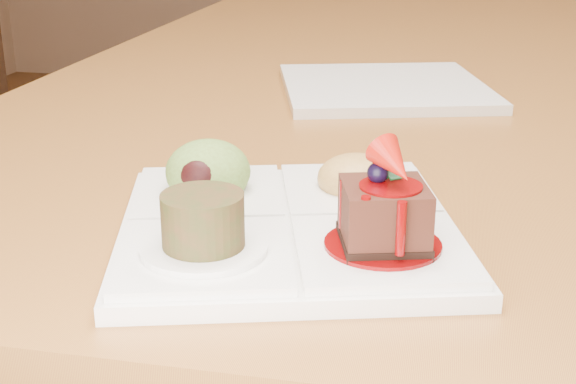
# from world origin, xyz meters

# --- Properties ---
(dining_table) EXTENTS (1.00, 1.80, 0.75)m
(dining_table) POSITION_xyz_m (0.00, 0.00, 0.68)
(dining_table) COLOR olive
(dining_table) RESTS_ON ground
(sampler_plate) EXTENTS (0.28, 0.28, 0.09)m
(sampler_plate) POSITION_xyz_m (-0.07, -0.73, 0.77)
(sampler_plate) COLOR white
(sampler_plate) RESTS_ON dining_table
(second_plate) EXTENTS (0.30, 0.30, 0.01)m
(second_plate) POSITION_xyz_m (-0.05, -0.27, 0.76)
(second_plate) COLOR white
(second_plate) RESTS_ON dining_table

